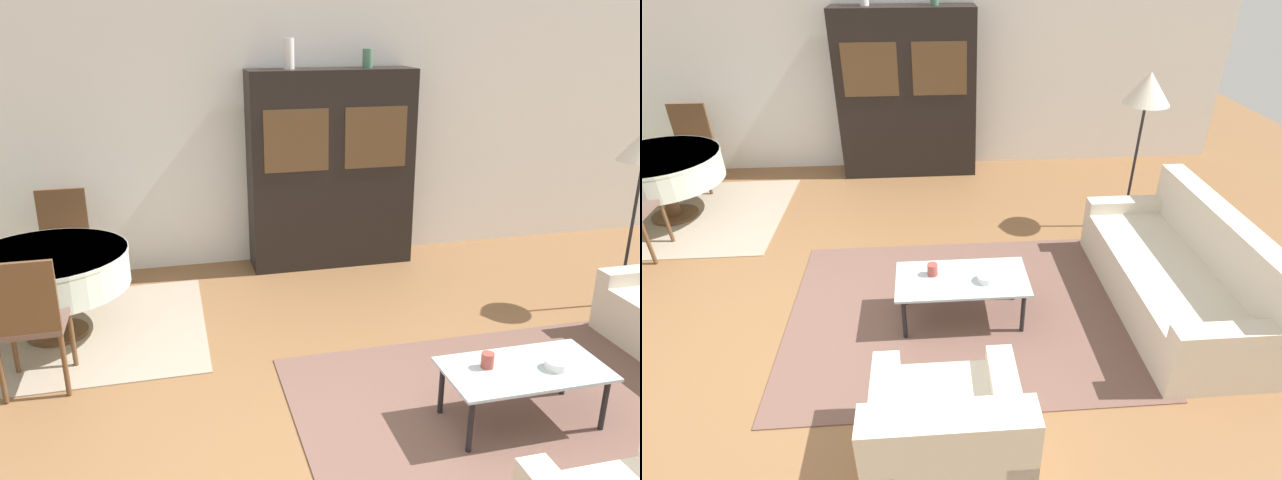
{
  "view_description": "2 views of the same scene",
  "coord_description": "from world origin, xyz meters",
  "views": [
    {
      "loc": [
        -0.84,
        -2.8,
        2.46
      ],
      "look_at": [
        0.2,
        1.4,
        0.95
      ],
      "focal_mm": 35.0,
      "sensor_mm": 36.0,
      "label": 1
    },
    {
      "loc": [
        1.0,
        -2.95,
        2.68
      ],
      "look_at": [
        1.25,
        0.24,
        0.75
      ],
      "focal_mm": 28.0,
      "sensor_mm": 36.0,
      "label": 2
    }
  ],
  "objects": [
    {
      "name": "dining_rug",
      "position": [
        -1.77,
        2.22,
        0.01
      ],
      "size": [
        2.26,
        1.81,
        0.01
      ],
      "color": "gray",
      "rests_on": "ground_plane"
    },
    {
      "name": "bowl",
      "position": [
        1.43,
        0.19,
        0.43
      ],
      "size": [
        0.15,
        0.15,
        0.06
      ],
      "color": "white",
      "rests_on": "coffee_table"
    },
    {
      "name": "ground_plane",
      "position": [
        0.0,
        0.0,
        0.0
      ],
      "size": [
        14.0,
        14.0,
        0.0
      ],
      "primitive_type": "plane",
      "color": "brown"
    },
    {
      "name": "dining_chair_near",
      "position": [
        -1.84,
        1.38,
        0.57
      ],
      "size": [
        0.44,
        0.44,
        1.0
      ],
      "color": "brown",
      "rests_on": "dining_rug"
    },
    {
      "name": "coffee_table",
      "position": [
        1.25,
        0.24,
        0.36
      ],
      "size": [
        1.04,
        0.53,
        0.39
      ],
      "color": "black",
      "rests_on": "area_rug"
    },
    {
      "name": "dining_chair_far",
      "position": [
        -1.84,
        3.08,
        0.57
      ],
      "size": [
        0.44,
        0.44,
        1.0
      ],
      "rotation": [
        0.0,
        0.0,
        3.14
      ],
      "color": "brown",
      "rests_on": "dining_rug"
    },
    {
      "name": "display_cabinet",
      "position": [
        0.8,
        3.35,
        1.02
      ],
      "size": [
        1.7,
        0.46,
        2.04
      ],
      "color": "black",
      "rests_on": "ground_plane"
    },
    {
      "name": "dining_table",
      "position": [
        -1.84,
        2.23,
        0.58
      ],
      "size": [
        1.26,
        1.26,
        0.72
      ],
      "color": "brown",
      "rests_on": "dining_rug"
    },
    {
      "name": "area_rug",
      "position": [
        1.26,
        0.31,
        0.01
      ],
      "size": [
        2.87,
        2.16,
        0.01
      ],
      "color": "brown",
      "rests_on": "ground_plane"
    },
    {
      "name": "vase_short",
      "position": [
        1.17,
        3.35,
        2.13
      ],
      "size": [
        0.1,
        0.1,
        0.19
      ],
      "color": "#4C7A60",
      "rests_on": "display_cabinet"
    },
    {
      "name": "vase_tall",
      "position": [
        0.37,
        3.35,
        2.18
      ],
      "size": [
        0.1,
        0.1,
        0.29
      ],
      "color": "white",
      "rests_on": "display_cabinet"
    },
    {
      "name": "cup",
      "position": [
        1.02,
        0.3,
        0.45
      ],
      "size": [
        0.08,
        0.08,
        0.1
      ],
      "color": "#9E4238",
      "rests_on": "coffee_table"
    },
    {
      "name": "wall_back",
      "position": [
        0.0,
        3.63,
        1.35
      ],
      "size": [
        10.0,
        0.06,
        2.7
      ],
      "color": "white",
      "rests_on": "ground_plane"
    }
  ]
}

